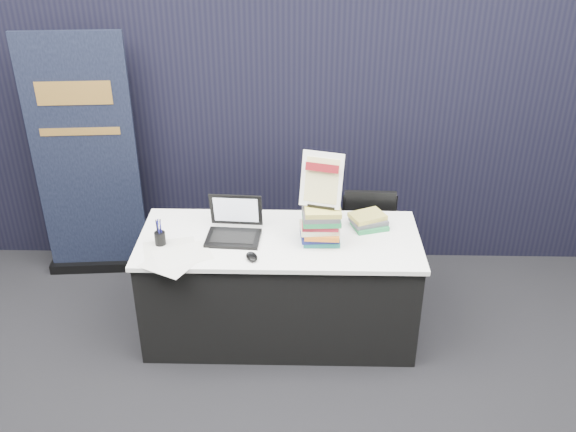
{
  "coord_description": "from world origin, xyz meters",
  "views": [
    {
      "loc": [
        0.13,
        -2.98,
        2.84
      ],
      "look_at": [
        0.06,
        0.55,
        0.91
      ],
      "focal_mm": 40.0,
      "sensor_mm": 36.0,
      "label": 1
    }
  ],
  "objects_px": {
    "display_table": "(280,286)",
    "laptop": "(234,228)",
    "book_stack_tall": "(321,225)",
    "info_sign": "(322,181)",
    "stacking_chair": "(369,248)",
    "pullup_banner": "(88,174)",
    "book_stack_short": "(368,221)"
  },
  "relations": [
    {
      "from": "laptop",
      "to": "book_stack_short",
      "type": "relative_size",
      "value": 1.39
    },
    {
      "from": "book_stack_tall",
      "to": "info_sign",
      "type": "height_order",
      "value": "info_sign"
    },
    {
      "from": "book_stack_tall",
      "to": "pullup_banner",
      "type": "relative_size",
      "value": 0.13
    },
    {
      "from": "info_sign",
      "to": "laptop",
      "type": "bearing_deg",
      "value": -168.46
    },
    {
      "from": "book_stack_tall",
      "to": "book_stack_short",
      "type": "distance_m",
      "value": 0.39
    },
    {
      "from": "display_table",
      "to": "laptop",
      "type": "xyz_separation_m",
      "value": [
        -0.29,
        0.02,
        0.43
      ]
    },
    {
      "from": "pullup_banner",
      "to": "book_stack_short",
      "type": "bearing_deg",
      "value": -21.13
    },
    {
      "from": "display_table",
      "to": "book_stack_tall",
      "type": "height_order",
      "value": "book_stack_tall"
    },
    {
      "from": "display_table",
      "to": "book_stack_tall",
      "type": "relative_size",
      "value": 7.16
    },
    {
      "from": "laptop",
      "to": "book_stack_short",
      "type": "height_order",
      "value": "laptop"
    },
    {
      "from": "book_stack_tall",
      "to": "stacking_chair",
      "type": "distance_m",
      "value": 0.68
    },
    {
      "from": "stacking_chair",
      "to": "info_sign",
      "type": "bearing_deg",
      "value": -132.76
    },
    {
      "from": "laptop",
      "to": "info_sign",
      "type": "xyz_separation_m",
      "value": [
        0.55,
        -0.04,
        0.36
      ]
    },
    {
      "from": "pullup_banner",
      "to": "book_stack_tall",
      "type": "bearing_deg",
      "value": -29.97
    },
    {
      "from": "display_table",
      "to": "book_stack_short",
      "type": "height_order",
      "value": "book_stack_short"
    },
    {
      "from": "display_table",
      "to": "pullup_banner",
      "type": "xyz_separation_m",
      "value": [
        -1.44,
        0.75,
        0.46
      ]
    },
    {
      "from": "laptop",
      "to": "pullup_banner",
      "type": "distance_m",
      "value": 1.37
    },
    {
      "from": "pullup_banner",
      "to": "stacking_chair",
      "type": "xyz_separation_m",
      "value": [
        2.07,
        -0.4,
        -0.37
      ]
    },
    {
      "from": "laptop",
      "to": "book_stack_short",
      "type": "distance_m",
      "value": 0.88
    },
    {
      "from": "laptop",
      "to": "stacking_chair",
      "type": "relative_size",
      "value": 0.42
    },
    {
      "from": "book_stack_short",
      "to": "book_stack_tall",
      "type": "bearing_deg",
      "value": -146.85
    },
    {
      "from": "display_table",
      "to": "laptop",
      "type": "relative_size",
      "value": 5.1
    },
    {
      "from": "book_stack_tall",
      "to": "stacking_chair",
      "type": "bearing_deg",
      "value": 47.79
    },
    {
      "from": "stacking_chair",
      "to": "display_table",
      "type": "bearing_deg",
      "value": -149.17
    },
    {
      "from": "info_sign",
      "to": "stacking_chair",
      "type": "height_order",
      "value": "info_sign"
    },
    {
      "from": "book_stack_short",
      "to": "laptop",
      "type": "bearing_deg",
      "value": -170.94
    },
    {
      "from": "info_sign",
      "to": "stacking_chair",
      "type": "distance_m",
      "value": 0.87
    },
    {
      "from": "book_stack_tall",
      "to": "pullup_banner",
      "type": "height_order",
      "value": "pullup_banner"
    },
    {
      "from": "display_table",
      "to": "pullup_banner",
      "type": "relative_size",
      "value": 0.96
    },
    {
      "from": "display_table",
      "to": "info_sign",
      "type": "relative_size",
      "value": 5.14
    },
    {
      "from": "display_table",
      "to": "laptop",
      "type": "height_order",
      "value": "laptop"
    },
    {
      "from": "book_stack_short",
      "to": "pullup_banner",
      "type": "relative_size",
      "value": 0.13
    }
  ]
}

